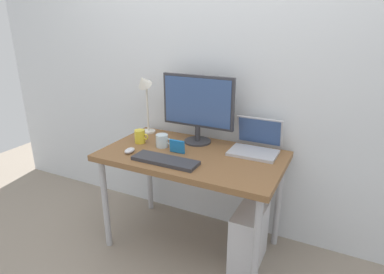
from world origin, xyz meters
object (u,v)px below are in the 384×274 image
laptop (256,144)px  keyboard (165,160)px  desk (192,163)px  photo_frame (177,146)px  desk_lamp (144,91)px  mouse (130,150)px  coffee_mug (140,136)px  glass_cup (162,141)px  computer_tower (249,237)px  monitor (198,105)px

laptop → keyboard: size_ratio=0.73×
desk → photo_frame: size_ratio=11.23×
desk_lamp → mouse: 0.53m
coffee_mug → glass_cup: coffee_mug is taller
keyboard → coffee_mug: (-0.35, 0.22, 0.04)m
glass_cup → computer_tower: (0.69, -0.03, -0.58)m
laptop → coffee_mug: size_ratio=2.84×
photo_frame → monitor: bearing=82.0°
coffee_mug → glass_cup: (0.19, 0.00, -0.00)m
keyboard → photo_frame: (-0.01, 0.17, 0.04)m
desk → mouse: mouse is taller
desk_lamp → mouse: (0.13, -0.39, -0.33)m
mouse → glass_cup: (0.14, 0.20, 0.03)m
laptop → desk_lamp: (-0.90, -0.02, 0.29)m
mouse → glass_cup: bearing=54.7°
photo_frame → coffee_mug: bearing=171.4°
keyboard → glass_cup: glass_cup is taller
laptop → glass_cup: 0.66m
glass_cup → computer_tower: bearing=-2.4°
mouse → photo_frame: bearing=26.1°
monitor → keyboard: 0.50m
desk → glass_cup: 0.28m
mouse → computer_tower: size_ratio=0.21×
keyboard → monitor: bearing=86.1°
monitor → computer_tower: size_ratio=1.31×
keyboard → coffee_mug: coffee_mug is taller
desk_lamp → laptop: bearing=1.1°
desk → laptop: bearing=31.5°
mouse → coffee_mug: 0.20m
monitor → glass_cup: monitor is taller
laptop → mouse: size_ratio=3.56×
laptop → coffee_mug: (-0.82, -0.22, -0.01)m
laptop → keyboard: 0.64m
keyboard → glass_cup: 0.28m
monitor → mouse: (-0.33, -0.39, -0.27)m
glass_cup → mouse: bearing=-125.3°
monitor → photo_frame: (-0.03, -0.25, -0.24)m
laptop → desk: bearing=-148.5°
desk → desk_lamp: desk_lamp is taller
monitor → photo_frame: size_ratio=4.99×
keyboard → coffee_mug: 0.42m
photo_frame → glass_cup: bearing=160.3°
monitor → laptop: (0.44, 0.02, -0.23)m
laptop → keyboard: (-0.47, -0.44, -0.05)m
keyboard → photo_frame: size_ratio=4.00×
desk → mouse: bearing=-155.2°
monitor → photo_frame: 0.35m
desk_lamp → mouse: desk_lamp is taller
desk_lamp → photo_frame: (0.42, -0.25, -0.30)m
glass_cup → laptop: bearing=18.8°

